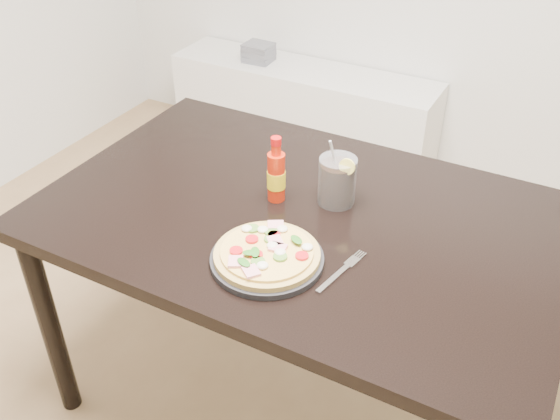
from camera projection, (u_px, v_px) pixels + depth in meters
The scene contains 8 objects.
dining_table at pixel (301, 237), 1.73m from camera, with size 1.40×0.90×0.75m.
plate at pixel (267, 259), 1.50m from camera, with size 0.27×0.27×0.02m, color black.
pizza at pixel (267, 253), 1.49m from camera, with size 0.26×0.26×0.03m.
hot_sauce_bottle at pixel (276, 175), 1.69m from camera, with size 0.05×0.05×0.19m.
cola_cup at pixel (337, 182), 1.68m from camera, with size 0.11×0.10×0.19m.
fork at pixel (343, 270), 1.48m from camera, with size 0.05×0.19×0.00m.
media_console at pixel (302, 114), 3.29m from camera, with size 1.40×0.34×0.50m, color white.
cd_stack at pixel (258, 53), 3.20m from camera, with size 0.14×0.12×0.09m.
Camera 1 is at (0.52, -0.62, 1.71)m, focal length 40.00 mm.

